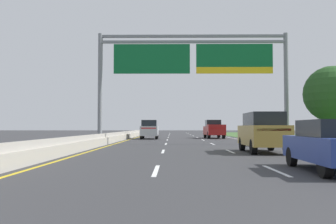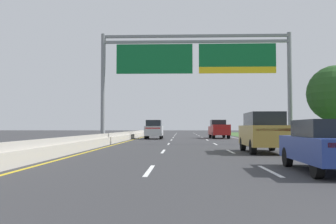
{
  "view_description": "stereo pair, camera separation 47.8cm",
  "coord_description": "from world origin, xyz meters",
  "px_view_note": "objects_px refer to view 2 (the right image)",
  "views": [
    {
      "loc": [
        -1.35,
        -1.07,
        1.35
      ],
      "look_at": [
        -1.57,
        19.24,
        2.17
      ],
      "focal_mm": 39.76,
      "sensor_mm": 36.0,
      "label": 1
    },
    {
      "loc": [
        -0.87,
        -1.06,
        1.35
      ],
      "look_at": [
        -1.57,
        19.24,
        2.17
      ],
      "focal_mm": 39.76,
      "sensor_mm": 36.0,
      "label": 2
    }
  ],
  "objects_px": {
    "overhead_sign_gantry": "(196,64)",
    "roadside_tree_mid": "(336,94)",
    "pickup_truck_red": "(219,129)",
    "car_gold_right_lane_suv": "(263,132)",
    "car_silver_left_lane_suv": "(154,129)",
    "car_blue_right_lane_sedan": "(327,145)"
  },
  "relations": [
    {
      "from": "overhead_sign_gantry",
      "to": "pickup_truck_red",
      "type": "height_order",
      "value": "overhead_sign_gantry"
    },
    {
      "from": "pickup_truck_red",
      "to": "car_gold_right_lane_suv",
      "type": "bearing_deg",
      "value": 177.96
    },
    {
      "from": "overhead_sign_gantry",
      "to": "roadside_tree_mid",
      "type": "relative_size",
      "value": 2.62
    },
    {
      "from": "car_blue_right_lane_sedan",
      "to": "car_silver_left_lane_suv",
      "type": "distance_m",
      "value": 31.46
    },
    {
      "from": "overhead_sign_gantry",
      "to": "car_gold_right_lane_suv",
      "type": "xyz_separation_m",
      "value": [
        3.17,
        -9.33,
        -5.19
      ]
    },
    {
      "from": "car_silver_left_lane_suv",
      "to": "pickup_truck_red",
      "type": "bearing_deg",
      "value": -71.43
    },
    {
      "from": "pickup_truck_red",
      "to": "car_gold_right_lane_suv",
      "type": "xyz_separation_m",
      "value": [
        -0.18,
        -24.75,
        0.02
      ]
    },
    {
      "from": "car_blue_right_lane_sedan",
      "to": "car_silver_left_lane_suv",
      "type": "xyz_separation_m",
      "value": [
        -7.42,
        30.57,
        0.28
      ]
    },
    {
      "from": "roadside_tree_mid",
      "to": "overhead_sign_gantry",
      "type": "bearing_deg",
      "value": 166.88
    },
    {
      "from": "overhead_sign_gantry",
      "to": "car_silver_left_lane_suv",
      "type": "height_order",
      "value": "overhead_sign_gantry"
    },
    {
      "from": "pickup_truck_red",
      "to": "car_silver_left_lane_suv",
      "type": "height_order",
      "value": "pickup_truck_red"
    },
    {
      "from": "car_blue_right_lane_sedan",
      "to": "car_silver_left_lane_suv",
      "type": "relative_size",
      "value": 0.94
    },
    {
      "from": "overhead_sign_gantry",
      "to": "roadside_tree_mid",
      "type": "xyz_separation_m",
      "value": [
        9.89,
        -2.31,
        -2.56
      ]
    },
    {
      "from": "car_silver_left_lane_suv",
      "to": "car_gold_right_lane_suv",
      "type": "height_order",
      "value": "same"
    },
    {
      "from": "pickup_truck_red",
      "to": "car_blue_right_lane_sedan",
      "type": "xyz_separation_m",
      "value": [
        -0.13,
        -33.21,
        -0.26
      ]
    },
    {
      "from": "pickup_truck_red",
      "to": "car_silver_left_lane_suv",
      "type": "relative_size",
      "value": 1.15
    },
    {
      "from": "car_gold_right_lane_suv",
      "to": "car_blue_right_lane_sedan",
      "type": "bearing_deg",
      "value": -178.82
    },
    {
      "from": "pickup_truck_red",
      "to": "roadside_tree_mid",
      "type": "height_order",
      "value": "roadside_tree_mid"
    },
    {
      "from": "pickup_truck_red",
      "to": "car_gold_right_lane_suv",
      "type": "distance_m",
      "value": 24.75
    },
    {
      "from": "car_silver_left_lane_suv",
      "to": "roadside_tree_mid",
      "type": "bearing_deg",
      "value": -137.63
    },
    {
      "from": "overhead_sign_gantry",
      "to": "car_gold_right_lane_suv",
      "type": "distance_m",
      "value": 11.14
    },
    {
      "from": "car_gold_right_lane_suv",
      "to": "car_silver_left_lane_suv",
      "type": "bearing_deg",
      "value": 19.28
    }
  ]
}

